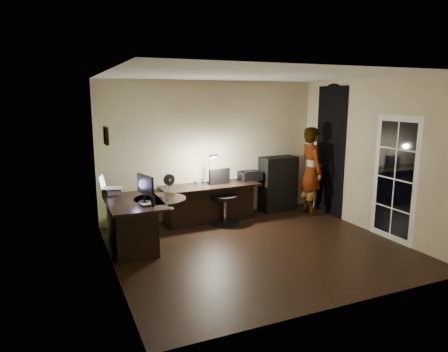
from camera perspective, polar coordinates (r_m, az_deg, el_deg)
name	(u,v)px	position (r m, az deg, el deg)	size (l,w,h in m)	color
floor	(258,248)	(6.55, 4.94, -10.21)	(4.50, 4.00, 0.01)	black
ceiling	(261,75)	(6.11, 5.37, 14.18)	(4.50, 4.00, 0.01)	silver
wall_back	(212,150)	(7.99, -1.74, 3.77)	(4.50, 0.01, 2.70)	#C4B593
wall_front	(348,193)	(4.56, 17.24, -2.38)	(4.50, 0.01, 2.70)	#C4B593
wall_left	(110,176)	(5.49, -16.00, -0.07)	(0.01, 4.00, 2.70)	#C4B593
wall_right	(372,157)	(7.52, 20.45, 2.60)	(0.01, 4.00, 2.70)	#C4B593
green_wall_overlay	(111,176)	(5.50, -15.85, -0.05)	(0.00, 4.00, 2.70)	#476029
arched_doorway	(330,152)	(8.37, 14.93, 3.40)	(0.01, 0.90, 2.60)	black
french_door	(395,179)	(7.17, 23.19, -0.42)	(0.02, 0.92, 2.10)	white
framed_picture	(106,136)	(5.87, -16.52, 5.54)	(0.04, 0.30, 0.25)	black
desk_left	(135,225)	(6.53, -12.61, -6.82)	(0.84, 1.36, 0.78)	black
desk_right	(210,203)	(7.77, -1.98, -3.89)	(1.93, 0.67, 0.72)	black
cabinet	(278,184)	(8.54, 7.73, -1.10)	(0.77, 0.38, 1.15)	black
laptop_stand	(111,191)	(6.85, -15.79, -2.13)	(0.24, 0.20, 0.10)	silver
laptop	(112,181)	(6.82, -15.75, -0.76)	(0.33, 0.31, 0.23)	silver
monitor	(144,193)	(6.19, -11.33, -2.35)	(0.09, 0.47, 0.31)	black
mouse	(171,208)	(5.76, -7.52, -4.62)	(0.07, 0.10, 0.04)	silver
phone	(160,197)	(6.52, -9.07, -2.94)	(0.06, 0.12, 0.01)	black
pen	(166,199)	(6.38, -8.29, -3.23)	(0.01, 0.12, 0.01)	black
speaker	(153,201)	(5.95, -10.12, -3.56)	(0.06, 0.06, 0.16)	black
notepad	(145,203)	(6.16, -11.17, -3.83)	(0.16, 0.22, 0.01)	silver
desk_fan	(169,183)	(7.24, -7.86, -0.96)	(0.21, 0.11, 0.32)	black
headphones	(200,182)	(7.82, -3.51, -0.80)	(0.21, 0.09, 0.10)	#2B5595
printer	(250,175)	(8.20, 3.73, 0.09)	(0.43, 0.33, 0.19)	black
desk_lamp	(209,168)	(7.68, -2.14, 1.14)	(0.16, 0.30, 0.66)	black
office_chair	(225,197)	(7.60, 0.10, -3.04)	(0.57, 0.57, 1.03)	black
person	(311,171)	(8.39, 12.39, 0.74)	(0.64, 0.43, 1.79)	#D8A88C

